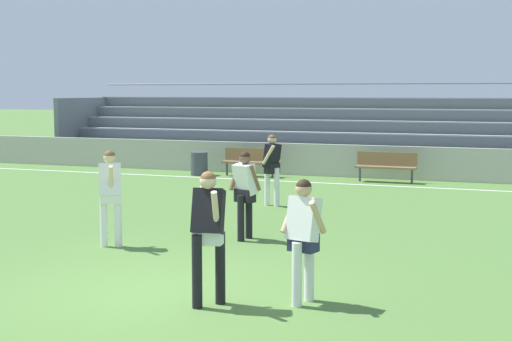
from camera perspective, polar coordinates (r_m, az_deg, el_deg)
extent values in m
plane|color=#517A38|center=(9.95, -8.04, -9.59)|extent=(160.00, 160.00, 0.00)
cube|color=white|center=(21.19, 7.60, -1.09)|extent=(44.00, 0.12, 0.01)
cube|color=#BCB7AD|center=(22.81, 8.57, 0.71)|extent=(48.00, 0.16, 1.03)
cube|color=#9EA3AD|center=(23.91, 10.20, 0.68)|extent=(25.48, 0.36, 0.08)
cube|color=slate|center=(23.73, 10.10, 0.15)|extent=(25.48, 0.04, 0.41)
cube|color=#9EA3AD|center=(24.55, 10.50, 1.78)|extent=(25.48, 0.36, 0.08)
cube|color=slate|center=(24.37, 10.41, 1.27)|extent=(25.48, 0.04, 0.41)
cube|color=#9EA3AD|center=(25.20, 10.78, 2.82)|extent=(25.48, 0.36, 0.08)
cube|color=slate|center=(25.02, 10.70, 2.33)|extent=(25.48, 0.04, 0.41)
cube|color=#9EA3AD|center=(25.86, 11.05, 3.81)|extent=(25.48, 0.36, 0.08)
cube|color=slate|center=(25.67, 10.97, 3.33)|extent=(25.48, 0.04, 0.41)
cube|color=#9EA3AD|center=(26.53, 11.31, 4.74)|extent=(25.48, 0.36, 0.08)
cube|color=slate|center=(26.34, 11.23, 4.29)|extent=(25.48, 0.04, 0.41)
cube|color=#9EA3AD|center=(27.20, 11.55, 5.63)|extent=(25.48, 0.36, 0.08)
cube|color=slate|center=(27.01, 11.48, 5.20)|extent=(25.48, 0.04, 0.41)
cube|color=slate|center=(30.27, -13.47, 3.33)|extent=(0.20, 3.81, 2.45)
cylinder|color=slate|center=(27.45, 11.66, 6.78)|extent=(25.48, 0.06, 0.06)
cube|color=olive|center=(22.90, -0.53, 0.64)|extent=(1.80, 0.40, 0.06)
cube|color=olive|center=(23.04, -0.37, 1.30)|extent=(1.80, 0.05, 0.40)
cylinder|color=#47474C|center=(23.21, -2.33, 0.16)|extent=(0.07, 0.07, 0.45)
cylinder|color=#47474C|center=(22.66, 1.32, 0.01)|extent=(0.07, 0.07, 0.45)
cube|color=olive|center=(21.75, 10.27, 0.24)|extent=(1.80, 0.40, 0.06)
cube|color=olive|center=(21.90, 10.37, 0.94)|extent=(1.80, 0.05, 0.40)
cylinder|color=#47474C|center=(21.92, 8.25, -0.27)|extent=(0.07, 0.07, 0.45)
cylinder|color=#47474C|center=(21.66, 12.29, -0.43)|extent=(0.07, 0.07, 0.45)
cylinder|color=#3D424C|center=(23.34, -4.54, 0.55)|extent=(0.55, 0.55, 0.75)
cylinder|color=white|center=(12.85, -12.00, -3.95)|extent=(0.13, 0.13, 0.91)
cylinder|color=white|center=(12.80, -10.91, -3.96)|extent=(0.13, 0.13, 0.91)
cube|color=white|center=(12.76, -11.50, -2.03)|extent=(0.42, 0.38, 0.24)
cube|color=white|center=(12.72, -11.53, -0.69)|extent=(0.49, 0.47, 0.59)
cylinder|color=beige|center=(12.90, -11.61, -0.42)|extent=(0.24, 0.32, 0.48)
cylinder|color=beige|center=(12.52, -11.45, -0.62)|extent=(0.24, 0.32, 0.48)
sphere|color=beige|center=(12.68, -11.57, 1.04)|extent=(0.21, 0.21, 0.21)
sphere|color=brown|center=(12.68, -11.57, 1.13)|extent=(0.20, 0.20, 0.20)
cylinder|color=black|center=(13.29, -0.57, -3.63)|extent=(0.13, 0.13, 0.84)
cylinder|color=black|center=(13.04, -1.21, -3.82)|extent=(0.13, 0.13, 0.84)
cube|color=black|center=(13.10, -0.89, -2.00)|extent=(0.42, 0.34, 0.24)
cube|color=white|center=(13.06, -0.89, -0.70)|extent=(0.47, 0.43, 0.59)
cylinder|color=brown|center=(12.97, -0.09, -0.58)|extent=(0.18, 0.30, 0.50)
cylinder|color=brown|center=(13.14, -1.68, -0.49)|extent=(0.18, 0.30, 0.50)
sphere|color=brown|center=(13.02, -0.89, 0.98)|extent=(0.21, 0.21, 0.21)
sphere|color=black|center=(13.02, -0.89, 1.08)|extent=(0.20, 0.20, 0.20)
cylinder|color=black|center=(9.10, -4.71, -8.00)|extent=(0.13, 0.13, 0.94)
cylinder|color=black|center=(9.26, -2.86, -7.74)|extent=(0.13, 0.13, 0.94)
cube|color=white|center=(9.08, -3.80, -5.12)|extent=(0.39, 0.28, 0.24)
cube|color=black|center=(9.03, -3.81, -3.25)|extent=(0.44, 0.44, 0.60)
cylinder|color=beige|center=(9.21, -4.37, -2.82)|extent=(0.12, 0.26, 0.51)
cylinder|color=beige|center=(8.83, -3.23, -3.20)|extent=(0.12, 0.26, 0.51)
sphere|color=beige|center=(8.97, -3.83, -0.82)|extent=(0.21, 0.21, 0.21)
sphere|color=brown|center=(8.97, -3.83, -0.69)|extent=(0.20, 0.20, 0.20)
cylinder|color=white|center=(16.94, 1.66, -1.34)|extent=(0.13, 0.13, 0.92)
cylinder|color=white|center=(17.09, 0.89, -1.27)|extent=(0.13, 0.13, 0.92)
cube|color=black|center=(16.96, 1.28, 0.17)|extent=(0.32, 0.41, 0.24)
cube|color=black|center=(16.93, 1.28, 1.18)|extent=(0.40, 0.45, 0.59)
cylinder|color=beige|center=(16.75, 1.00, 1.25)|extent=(0.36, 0.18, 0.48)
cylinder|color=beige|center=(17.11, 1.56, 1.36)|extent=(0.36, 0.18, 0.48)
sphere|color=beige|center=(16.90, 1.28, 2.48)|extent=(0.21, 0.21, 0.21)
sphere|color=brown|center=(16.90, 1.28, 2.55)|extent=(0.20, 0.20, 0.20)
cylinder|color=white|center=(9.16, 3.27, -8.26)|extent=(0.13, 0.13, 0.83)
cylinder|color=white|center=(9.41, 4.25, -7.86)|extent=(0.13, 0.13, 0.83)
cube|color=#232847|center=(9.20, 3.78, -5.68)|extent=(0.40, 0.30, 0.24)
cube|color=white|center=(9.14, 3.80, -3.84)|extent=(0.45, 0.41, 0.59)
cylinder|color=#D6A884|center=(9.23, 2.69, -3.49)|extent=(0.17, 0.38, 0.46)
cylinder|color=#D6A884|center=(9.04, 4.93, -3.72)|extent=(0.17, 0.38, 0.46)
sphere|color=#D6A884|center=(9.08, 3.82, -1.45)|extent=(0.21, 0.21, 0.21)
sphere|color=black|center=(9.08, 3.82, -1.32)|extent=(0.20, 0.20, 0.20)
sphere|color=orange|center=(12.86, -4.51, -5.39)|extent=(0.22, 0.22, 0.22)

